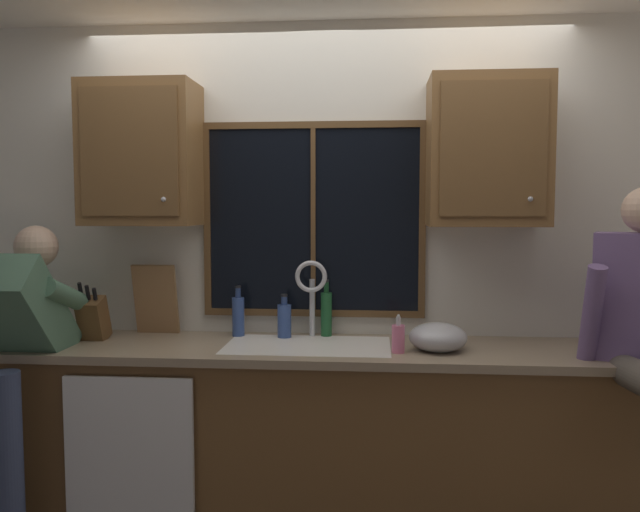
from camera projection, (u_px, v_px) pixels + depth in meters
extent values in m
cube|color=silver|center=(325.00, 266.00, 3.42)|extent=(5.98, 0.12, 2.55)
cube|color=black|center=(313.00, 220.00, 3.33)|extent=(1.10, 0.02, 0.95)
cube|color=brown|center=(313.00, 125.00, 3.29)|extent=(1.17, 0.02, 0.04)
cube|color=brown|center=(313.00, 313.00, 3.36)|extent=(1.17, 0.02, 0.04)
cube|color=brown|center=(207.00, 220.00, 3.37)|extent=(0.03, 0.02, 0.95)
cube|color=brown|center=(423.00, 220.00, 3.28)|extent=(0.03, 0.02, 0.95)
cube|color=brown|center=(313.00, 220.00, 3.32)|extent=(0.02, 0.02, 0.95)
cube|color=brown|center=(319.00, 441.00, 3.13)|extent=(3.58, 0.58, 0.88)
cube|color=gray|center=(319.00, 350.00, 3.08)|extent=(3.64, 0.62, 0.04)
cube|color=white|center=(129.00, 457.00, 2.89)|extent=(0.60, 0.02, 0.74)
cube|color=brown|center=(142.00, 154.00, 3.23)|extent=(0.56, 0.33, 0.72)
cube|color=brown|center=(129.00, 151.00, 3.06)|extent=(0.48, 0.01, 0.62)
sphere|color=#B2B2B7|center=(163.00, 199.00, 3.05)|extent=(0.02, 0.02, 0.02)
cube|color=brown|center=(487.00, 152.00, 3.08)|extent=(0.56, 0.33, 0.72)
cube|color=brown|center=(494.00, 149.00, 2.91)|extent=(0.48, 0.01, 0.62)
sphere|color=#B2B2B7|center=(530.00, 199.00, 2.90)|extent=(0.02, 0.02, 0.02)
cube|color=white|center=(308.00, 347.00, 3.09)|extent=(0.80, 0.46, 0.02)
cube|color=beige|center=(267.00, 367.00, 3.12)|extent=(0.36, 0.42, 0.20)
cube|color=beige|center=(349.00, 368.00, 3.08)|extent=(0.36, 0.42, 0.20)
cube|color=white|center=(308.00, 368.00, 3.10)|extent=(0.04, 0.42, 0.20)
cylinder|color=silver|center=(312.00, 308.00, 3.30)|extent=(0.03, 0.03, 0.30)
torus|color=silver|center=(311.00, 277.00, 3.23)|extent=(0.16, 0.02, 0.16)
cylinder|color=silver|center=(327.00, 327.00, 3.30)|extent=(0.03, 0.03, 0.09)
cylinder|color=#384260|center=(8.00, 471.00, 2.78)|extent=(0.13, 0.13, 0.88)
cube|color=#4C7259|center=(9.00, 314.00, 2.93)|extent=(0.44, 0.55, 0.58)
sphere|color=beige|center=(36.00, 247.00, 3.16)|extent=(0.21, 0.21, 0.21)
cylinder|color=#4C7259|center=(73.00, 299.00, 3.08)|extent=(0.09, 0.52, 0.26)
cylinder|color=#595147|center=(639.00, 377.00, 2.59)|extent=(0.14, 0.43, 0.16)
cylinder|color=slate|center=(592.00, 316.00, 2.75)|extent=(0.08, 0.20, 0.47)
cube|color=brown|center=(93.00, 320.00, 3.21)|extent=(0.12, 0.18, 0.25)
cylinder|color=black|center=(81.00, 291.00, 3.14)|extent=(0.02, 0.05, 0.09)
cylinder|color=black|center=(88.00, 293.00, 3.14)|extent=(0.02, 0.04, 0.08)
cylinder|color=black|center=(95.00, 294.00, 3.14)|extent=(0.02, 0.04, 0.06)
cube|color=#997047|center=(156.00, 299.00, 3.36)|extent=(0.23, 0.10, 0.37)
ellipsoid|color=#B7B7BC|center=(438.00, 337.00, 2.98)|extent=(0.27, 0.27, 0.14)
cylinder|color=pink|center=(398.00, 339.00, 2.93)|extent=(0.06, 0.06, 0.13)
cylinder|color=silver|center=(398.00, 321.00, 2.92)|extent=(0.02, 0.02, 0.04)
cylinder|color=silver|center=(399.00, 316.00, 2.91)|extent=(0.01, 0.04, 0.01)
cylinder|color=#334C8C|center=(284.00, 321.00, 3.27)|extent=(0.07, 0.07, 0.17)
cylinder|color=navy|center=(284.00, 301.00, 3.26)|extent=(0.03, 0.03, 0.04)
cylinder|color=black|center=(284.00, 295.00, 3.26)|extent=(0.04, 0.04, 0.01)
cylinder|color=#1E592D|center=(326.00, 315.00, 3.30)|extent=(0.06, 0.06, 0.23)
cylinder|color=#184724|center=(326.00, 287.00, 3.29)|extent=(0.03, 0.03, 0.06)
cylinder|color=black|center=(326.00, 281.00, 3.29)|extent=(0.03, 0.03, 0.01)
cylinder|color=#334C8C|center=(238.00, 317.00, 3.31)|extent=(0.06, 0.06, 0.20)
cylinder|color=navy|center=(238.00, 293.00, 3.30)|extent=(0.03, 0.03, 0.05)
cylinder|color=black|center=(238.00, 287.00, 3.30)|extent=(0.03, 0.03, 0.01)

